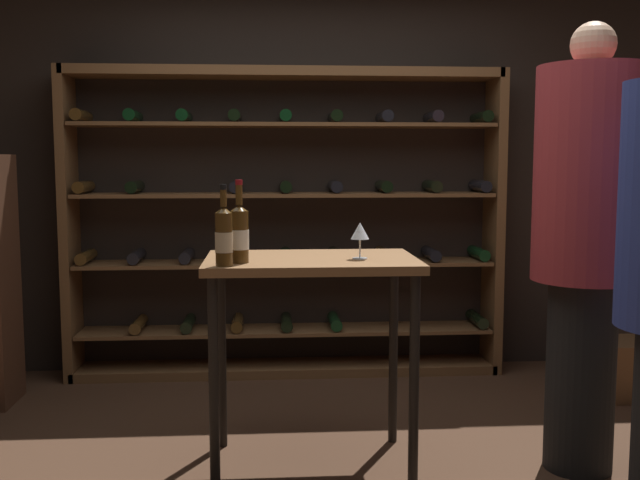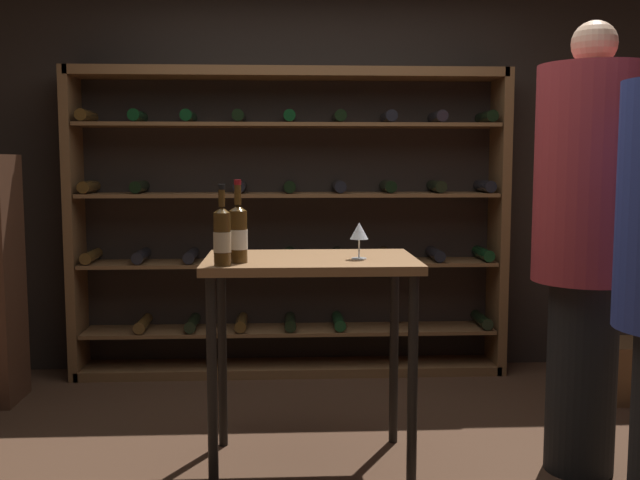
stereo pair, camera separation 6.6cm
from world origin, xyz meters
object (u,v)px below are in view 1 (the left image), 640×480
wine_bottle_green_slim (239,233)px  wine_glass_stemmed_left (360,232)px  wine_crate (619,368)px  person_host_in_suit (586,227)px  wine_rack (286,223)px  wine_bottle_gold_foil (224,236)px  tasting_table (311,287)px

wine_bottle_green_slim → wine_glass_stemmed_left: wine_bottle_green_slim is taller
wine_crate → wine_glass_stemmed_left: size_ratio=2.93×
person_host_in_suit → wine_rack: bearing=67.3°
wine_bottle_gold_foil → wine_glass_stemmed_left: bearing=17.0°
wine_bottle_gold_foil → wine_glass_stemmed_left: wine_bottle_gold_foil is taller
person_host_in_suit → wine_bottle_gold_foil: 1.60m
tasting_table → wine_bottle_green_slim: wine_bottle_green_slim is taller
tasting_table → wine_bottle_gold_foil: wine_bottle_gold_foil is taller
wine_rack → wine_crate: size_ratio=5.91×
wine_rack → tasting_table: wine_rack is taller
tasting_table → wine_glass_stemmed_left: size_ratio=5.95×
wine_rack → person_host_in_suit: size_ratio=1.41×
person_host_in_suit → wine_crate: bearing=-6.0°
wine_rack → wine_glass_stemmed_left: wine_rack is taller
wine_bottle_gold_foil → wine_glass_stemmed_left: (0.59, 0.18, -0.01)m
wine_bottle_green_slim → wine_crate: bearing=24.7°
wine_rack → wine_bottle_gold_foil: (-0.30, -1.75, 0.10)m
tasting_table → wine_bottle_green_slim: (-0.32, -0.15, 0.26)m
wine_rack → tasting_table: size_ratio=2.91×
wine_bottle_green_slim → wine_bottle_gold_foil: 0.11m
wine_crate → wine_bottle_gold_foil: wine_bottle_gold_foil is taller
tasting_table → wine_glass_stemmed_left: (0.21, -0.06, 0.25)m
tasting_table → wine_bottle_green_slim: 0.44m
tasting_table → wine_bottle_gold_foil: 0.52m
wine_crate → wine_rack: bearing=162.1°
person_host_in_suit → wine_bottle_green_slim: person_host_in_suit is taller
wine_glass_stemmed_left → wine_rack: bearing=100.5°
wine_bottle_gold_foil → wine_bottle_green_slim: bearing=57.0°
wine_crate → wine_bottle_green_slim: (-2.22, -1.02, 0.93)m
wine_bottle_green_slim → wine_glass_stemmed_left: (0.53, 0.09, -0.01)m
tasting_table → person_host_in_suit: person_host_in_suit is taller
tasting_table → person_host_in_suit: size_ratio=0.48×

